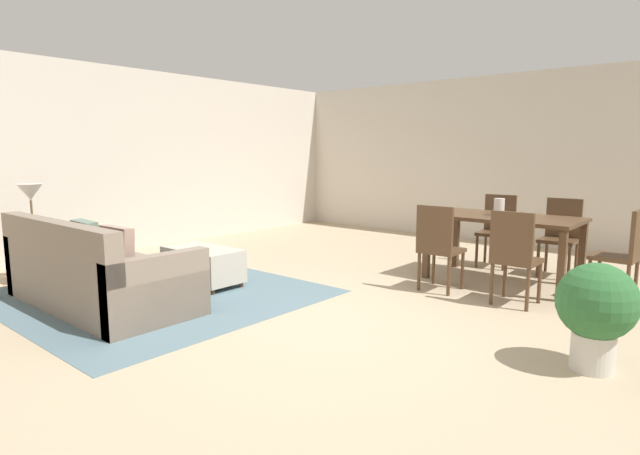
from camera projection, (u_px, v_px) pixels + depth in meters
ground_plane at (329, 322)px, 4.45m from camera, size 10.80×10.80×0.00m
wall_back at (532, 160)px, 8.01m from camera, size 9.00×0.12×2.70m
wall_left at (115, 160)px, 7.52m from camera, size 0.12×11.00×2.70m
area_rug at (157, 293)px, 5.35m from camera, size 3.00×2.80×0.01m
couch at (96, 276)px, 4.90m from camera, size 2.14×0.96×0.86m
ottoman_table at (203, 264)px, 5.69m from camera, size 0.93×0.49×0.41m
side_table at (34, 242)px, 5.74m from camera, size 0.40×0.40×0.59m
table_lamp at (30, 194)px, 5.66m from camera, size 0.26×0.26×0.53m
dining_table at (503, 224)px, 5.74m from camera, size 1.61×0.89×0.76m
dining_chair_near_left at (438, 243)px, 5.36m from camera, size 0.41×0.41×0.92m
dining_chair_near_right at (514, 253)px, 4.85m from camera, size 0.40×0.40×0.92m
dining_chair_far_left at (497, 226)px, 6.62m from camera, size 0.43×0.43×0.92m
dining_chair_far_right at (561, 232)px, 6.09m from camera, size 0.41×0.41×0.92m
dining_chair_head_east at (625, 250)px, 5.01m from camera, size 0.42×0.42×0.92m
vase_centerpiece at (499, 207)px, 5.75m from camera, size 0.12×0.12×0.19m
potted_plant at (596, 308)px, 3.41m from camera, size 0.52×0.52×0.74m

